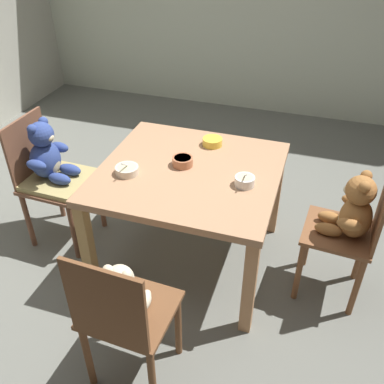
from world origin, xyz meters
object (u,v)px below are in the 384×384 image
at_px(dining_table, 189,182).
at_px(teddy_chair_near_right, 352,218).
at_px(porridge_bowl_cream_near_left, 127,170).
at_px(teddy_chair_near_front, 124,307).
at_px(porridge_bowl_yellow_far_center, 212,142).
at_px(teddy_chair_near_left, 50,166).
at_px(porridge_bowl_white_near_right, 245,181).
at_px(porridge_bowl_terracotta_center, 183,161).

bearing_deg(dining_table, teddy_chair_near_right, -0.34).
height_order(dining_table, porridge_bowl_cream_near_left, porridge_bowl_cream_near_left).
bearing_deg(teddy_chair_near_front, porridge_bowl_yellow_far_center, 0.27).
bearing_deg(teddy_chair_near_left, porridge_bowl_cream_near_left, -7.38).
bearing_deg(teddy_chair_near_front, porridge_bowl_white_near_right, -19.29).
bearing_deg(teddy_chair_near_front, porridge_bowl_terracotta_center, 5.59).
xyz_separation_m(teddy_chair_near_front, porridge_bowl_terracotta_center, (-0.05, 0.96, 0.20)).
distance_m(porridge_bowl_yellow_far_center, porridge_bowl_white_near_right, 0.49).
xyz_separation_m(teddy_chair_near_right, porridge_bowl_terracotta_center, (-1.00, 0.04, 0.16)).
xyz_separation_m(teddy_chair_near_right, porridge_bowl_cream_near_left, (-1.28, -0.15, 0.15)).
bearing_deg(porridge_bowl_white_near_right, teddy_chair_near_right, 5.39).
xyz_separation_m(teddy_chair_near_left, porridge_bowl_terracotta_center, (0.89, 0.08, 0.15)).
distance_m(teddy_chair_near_left, porridge_bowl_white_near_right, 1.30).
height_order(dining_table, porridge_bowl_white_near_right, porridge_bowl_white_near_right).
distance_m(teddy_chair_near_left, porridge_bowl_yellow_far_center, 1.07).
bearing_deg(dining_table, porridge_bowl_yellow_far_center, 81.39).
distance_m(porridge_bowl_cream_near_left, porridge_bowl_yellow_far_center, 0.61).
bearing_deg(porridge_bowl_cream_near_left, dining_table, 24.53).
distance_m(teddy_chair_near_front, porridge_bowl_terracotta_center, 0.98).
bearing_deg(dining_table, teddy_chair_near_front, -90.49).
xyz_separation_m(porridge_bowl_terracotta_center, porridge_bowl_white_near_right, (0.40, -0.10, 0.00)).
bearing_deg(porridge_bowl_terracotta_center, teddy_chair_near_right, -2.20).
distance_m(porridge_bowl_terracotta_center, porridge_bowl_white_near_right, 0.41).
xyz_separation_m(porridge_bowl_cream_near_left, porridge_bowl_yellow_far_center, (0.38, 0.48, 0.00)).
relative_size(dining_table, teddy_chair_near_left, 1.17).
height_order(dining_table, teddy_chair_near_right, teddy_chair_near_right).
distance_m(teddy_chair_near_right, porridge_bowl_cream_near_left, 1.29).
xyz_separation_m(dining_table, porridge_bowl_white_near_right, (0.34, -0.06, 0.12)).
bearing_deg(porridge_bowl_terracotta_center, porridge_bowl_yellow_far_center, 70.73).
bearing_deg(teddy_chair_near_left, dining_table, 5.09).
relative_size(teddy_chair_near_right, porridge_bowl_cream_near_left, 6.11).
bearing_deg(teddy_chair_near_left, porridge_bowl_terracotta_center, 7.37).
bearing_deg(porridge_bowl_yellow_far_center, porridge_bowl_terracotta_center, -109.27).
bearing_deg(teddy_chair_near_front, porridge_bowl_cream_near_left, 25.56).
bearing_deg(porridge_bowl_white_near_right, dining_table, 169.69).
height_order(porridge_bowl_cream_near_left, porridge_bowl_terracotta_center, porridge_bowl_cream_near_left).
bearing_deg(porridge_bowl_cream_near_left, teddy_chair_near_front, -67.33).
xyz_separation_m(teddy_chair_near_right, teddy_chair_near_front, (-0.95, -0.92, -0.04)).
distance_m(dining_table, porridge_bowl_cream_near_left, 0.38).
height_order(teddy_chair_near_right, porridge_bowl_cream_near_left, teddy_chair_near_right).
bearing_deg(porridge_bowl_terracotta_center, teddy_chair_near_left, -174.80).
distance_m(dining_table, porridge_bowl_yellow_far_center, 0.35).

